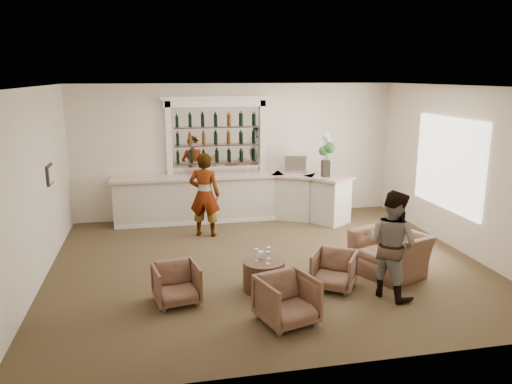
{
  "coord_description": "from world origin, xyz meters",
  "views": [
    {
      "loc": [
        -2.0,
        -8.69,
        3.5
      ],
      "look_at": [
        -0.03,
        0.9,
        1.19
      ],
      "focal_mm": 35.0,
      "sensor_mm": 36.0,
      "label": 1
    }
  ],
  "objects_px": {
    "cocktail_table": "(264,275)",
    "espresso_machine": "(295,164)",
    "armchair_right": "(334,270)",
    "guest": "(392,244)",
    "armchair_left": "(176,284)",
    "sommelier": "(205,195)",
    "bar_counter": "(233,198)",
    "armchair_far": "(390,253)",
    "armchair_center": "(287,300)",
    "flower_vase": "(326,152)"
  },
  "relations": [
    {
      "from": "cocktail_table",
      "to": "espresso_machine",
      "type": "relative_size",
      "value": 1.37
    },
    {
      "from": "armchair_right",
      "to": "espresso_machine",
      "type": "xyz_separation_m",
      "value": [
        0.55,
        4.31,
        1.05
      ]
    },
    {
      "from": "cocktail_table",
      "to": "armchair_right",
      "type": "height_order",
      "value": "armchair_right"
    },
    {
      "from": "guest",
      "to": "armchair_left",
      "type": "distance_m",
      "value": 3.47
    },
    {
      "from": "sommelier",
      "to": "bar_counter",
      "type": "bearing_deg",
      "value": -108.1
    },
    {
      "from": "guest",
      "to": "armchair_left",
      "type": "relative_size",
      "value": 2.53
    },
    {
      "from": "cocktail_table",
      "to": "armchair_right",
      "type": "distance_m",
      "value": 1.18
    },
    {
      "from": "armchair_far",
      "to": "espresso_machine",
      "type": "bearing_deg",
      "value": 166.3
    },
    {
      "from": "bar_counter",
      "to": "armchair_right",
      "type": "relative_size",
      "value": 8.18
    },
    {
      "from": "armchair_center",
      "to": "espresso_machine",
      "type": "bearing_deg",
      "value": 55.32
    },
    {
      "from": "espresso_machine",
      "to": "armchair_center",
      "type": "bearing_deg",
      "value": -90.51
    },
    {
      "from": "armchair_center",
      "to": "flower_vase",
      "type": "bearing_deg",
      "value": 47.32
    },
    {
      "from": "armchair_right",
      "to": "armchair_left",
      "type": "bearing_deg",
      "value": -146.32
    },
    {
      "from": "armchair_center",
      "to": "guest",
      "type": "bearing_deg",
      "value": -1.05
    },
    {
      "from": "sommelier",
      "to": "espresso_machine",
      "type": "distance_m",
      "value": 2.63
    },
    {
      "from": "armchair_center",
      "to": "flower_vase",
      "type": "xyz_separation_m",
      "value": [
        2.2,
        4.69,
        1.37
      ]
    },
    {
      "from": "armchair_center",
      "to": "armchair_right",
      "type": "xyz_separation_m",
      "value": [
        1.08,
        1.01,
        -0.03
      ]
    },
    {
      "from": "cocktail_table",
      "to": "guest",
      "type": "relative_size",
      "value": 0.4
    },
    {
      "from": "flower_vase",
      "to": "armchair_far",
      "type": "bearing_deg",
      "value": -88.43
    },
    {
      "from": "cocktail_table",
      "to": "armchair_far",
      "type": "bearing_deg",
      "value": 5.35
    },
    {
      "from": "sommelier",
      "to": "espresso_machine",
      "type": "height_order",
      "value": "sommelier"
    },
    {
      "from": "cocktail_table",
      "to": "flower_vase",
      "type": "height_order",
      "value": "flower_vase"
    },
    {
      "from": "sommelier",
      "to": "armchair_right",
      "type": "height_order",
      "value": "sommelier"
    },
    {
      "from": "guest",
      "to": "espresso_machine",
      "type": "height_order",
      "value": "guest"
    },
    {
      "from": "sommelier",
      "to": "guest",
      "type": "distance_m",
      "value": 4.53
    },
    {
      "from": "cocktail_table",
      "to": "sommelier",
      "type": "xyz_separation_m",
      "value": [
        -0.65,
        3.08,
        0.68
      ]
    },
    {
      "from": "bar_counter",
      "to": "cocktail_table",
      "type": "relative_size",
      "value": 8.19
    },
    {
      "from": "guest",
      "to": "armchair_far",
      "type": "xyz_separation_m",
      "value": [
        0.41,
        0.85,
        -0.49
      ]
    },
    {
      "from": "armchair_center",
      "to": "cocktail_table",
      "type": "bearing_deg",
      "value": 76.25
    },
    {
      "from": "guest",
      "to": "armchair_left",
      "type": "height_order",
      "value": "guest"
    },
    {
      "from": "armchair_far",
      "to": "flower_vase",
      "type": "relative_size",
      "value": 1.13
    },
    {
      "from": "armchair_right",
      "to": "flower_vase",
      "type": "relative_size",
      "value": 0.67
    },
    {
      "from": "cocktail_table",
      "to": "espresso_machine",
      "type": "height_order",
      "value": "espresso_machine"
    },
    {
      "from": "sommelier",
      "to": "guest",
      "type": "relative_size",
      "value": 1.07
    },
    {
      "from": "guest",
      "to": "armchair_right",
      "type": "height_order",
      "value": "guest"
    },
    {
      "from": "armchair_left",
      "to": "armchair_center",
      "type": "relative_size",
      "value": 0.9
    },
    {
      "from": "bar_counter",
      "to": "armchair_center",
      "type": "distance_m",
      "value": 5.31
    },
    {
      "from": "guest",
      "to": "armchair_center",
      "type": "height_order",
      "value": "guest"
    },
    {
      "from": "flower_vase",
      "to": "espresso_machine",
      "type": "bearing_deg",
      "value": 132.02
    },
    {
      "from": "armchair_left",
      "to": "flower_vase",
      "type": "relative_size",
      "value": 0.67
    },
    {
      "from": "cocktail_table",
      "to": "espresso_machine",
      "type": "distance_m",
      "value": 4.61
    },
    {
      "from": "cocktail_table",
      "to": "armchair_right",
      "type": "xyz_separation_m",
      "value": [
        1.16,
        -0.18,
        0.07
      ]
    },
    {
      "from": "guest",
      "to": "sommelier",
      "type": "bearing_deg",
      "value": 6.46
    },
    {
      "from": "armchair_right",
      "to": "espresso_machine",
      "type": "height_order",
      "value": "espresso_machine"
    },
    {
      "from": "armchair_far",
      "to": "espresso_machine",
      "type": "relative_size",
      "value": 2.31
    },
    {
      "from": "guest",
      "to": "armchair_far",
      "type": "height_order",
      "value": "guest"
    },
    {
      "from": "sommelier",
      "to": "armchair_right",
      "type": "bearing_deg",
      "value": 138.6
    },
    {
      "from": "cocktail_table",
      "to": "guest",
      "type": "distance_m",
      "value": 2.15
    },
    {
      "from": "armchair_left",
      "to": "armchair_center",
      "type": "distance_m",
      "value": 1.81
    },
    {
      "from": "guest",
      "to": "espresso_machine",
      "type": "relative_size",
      "value": 3.44
    }
  ]
}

